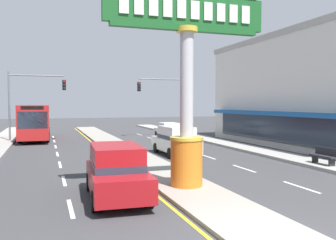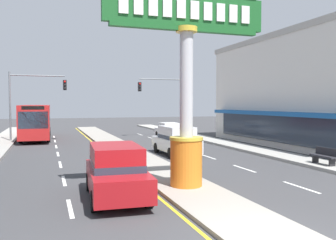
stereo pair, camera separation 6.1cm
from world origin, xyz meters
name	(u,v)px [view 2 (the right image)]	position (x,y,z in m)	size (l,w,h in m)	color
median_strip	(124,150)	(0.00, 18.00, 0.07)	(2.46, 52.00, 0.14)	gray
sidewalk_right	(248,148)	(8.94, 16.00, 0.09)	(2.21, 60.00, 0.18)	#9E9B93
lane_markings	(128,154)	(0.00, 16.65, 0.00)	(9.20, 52.00, 0.01)	silver
district_sign	(186,89)	(0.00, 6.01, 3.97)	(6.59, 1.32, 7.67)	orange
storefront_right	(320,91)	(15.43, 15.94, 4.44)	(9.41, 20.51, 8.88)	silver
traffic_light_left_side	(31,94)	(-6.47, 26.85, 4.25)	(4.86, 0.46, 6.20)	slate
traffic_light_right_side	(166,95)	(6.47, 27.73, 4.25)	(4.86, 0.46, 6.20)	slate
sedan_near_right_lane	(169,130)	(6.18, 26.08, 0.79)	(1.93, 4.35, 1.53)	white
suv_far_right_lane	(176,140)	(2.88, 15.05, 0.98)	(2.03, 4.63, 1.90)	silver
bus_near_left_lane	(36,120)	(-6.18, 29.39, 1.87)	(2.68, 11.23, 3.26)	#B21E1E
suv_mid_left_lane	(116,171)	(-2.88, 5.58, 0.98)	(2.17, 4.70, 1.90)	maroon
street_bench	(325,156)	(8.70, 8.04, 0.65)	(0.48, 1.60, 0.88)	#232328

